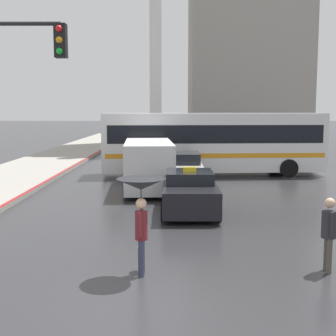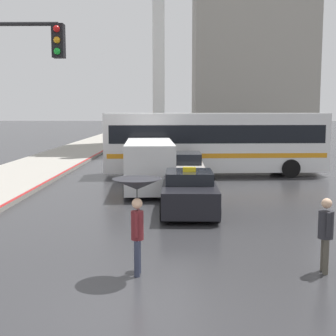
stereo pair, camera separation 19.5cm
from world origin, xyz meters
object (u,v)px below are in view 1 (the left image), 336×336
(ambulance_van, at_px, (148,163))
(city_bus, at_px, (213,141))
(pedestrian_with_umbrella, at_px, (141,197))
(monument_cross, at_px, (155,18))
(taxi, at_px, (189,193))
(pedestrian_man, at_px, (329,229))
(sedan_red, at_px, (183,169))

(ambulance_van, height_order, city_bus, city_bus)
(city_bus, height_order, pedestrian_with_umbrella, city_bus)
(ambulance_van, height_order, monument_cross, monument_cross)
(taxi, xyz_separation_m, pedestrian_man, (2.74, -5.99, 0.29))
(pedestrian_with_umbrella, bearing_deg, taxi, -9.26)
(pedestrian_man, bearing_deg, ambulance_van, -153.21)
(pedestrian_man, relative_size, monument_cross, 0.09)
(monument_cross, bearing_deg, ambulance_van, -89.20)
(taxi, relative_size, monument_cross, 0.22)
(taxi, bearing_deg, pedestrian_with_umbrella, 78.59)
(pedestrian_with_umbrella, xyz_separation_m, monument_cross, (-0.60, 27.68, 8.91))
(city_bus, bearing_deg, pedestrian_with_umbrella, 165.67)
(pedestrian_man, xyz_separation_m, monument_cross, (-4.60, 27.46, 9.64))
(pedestrian_with_umbrella, distance_m, pedestrian_man, 4.07)
(city_bus, distance_m, pedestrian_man, 15.35)
(sedan_red, xyz_separation_m, pedestrian_with_umbrella, (-1.18, -12.43, 0.99))
(city_bus, height_order, pedestrian_man, city_bus)
(city_bus, bearing_deg, ambulance_van, 142.29)
(sedan_red, bearing_deg, taxi, 90.69)
(taxi, bearing_deg, ambulance_van, -70.15)
(city_bus, xyz_separation_m, pedestrian_with_umbrella, (-2.85, -15.50, -0.17))
(sedan_red, height_order, city_bus, city_bus)
(ambulance_van, height_order, pedestrian_man, ambulance_van)
(pedestrian_with_umbrella, height_order, pedestrian_man, pedestrian_with_umbrella)
(city_bus, xyz_separation_m, monument_cross, (-3.46, 12.19, 8.75))
(pedestrian_man, height_order, monument_cross, monument_cross)
(sedan_red, height_order, ambulance_van, ambulance_van)
(ambulance_van, xyz_separation_m, monument_cross, (-0.24, 16.99, 9.41))
(taxi, bearing_deg, sedan_red, -89.31)
(taxi, bearing_deg, city_bus, -99.78)
(city_bus, relative_size, pedestrian_with_umbrella, 5.74)
(taxi, xyz_separation_m, ambulance_van, (-1.62, 4.48, 0.52))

